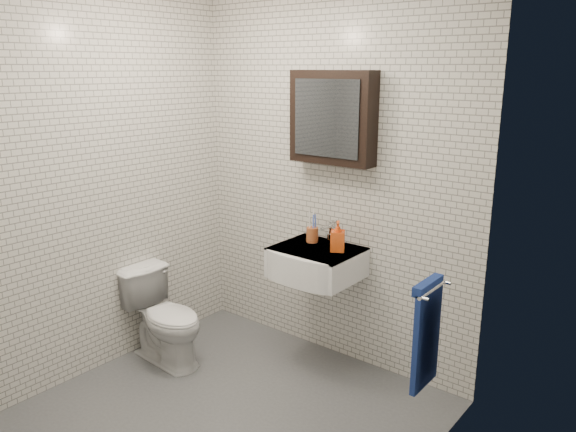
% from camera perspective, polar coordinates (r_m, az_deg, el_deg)
% --- Properties ---
extents(ground, '(2.20, 2.00, 0.01)m').
position_cam_1_polar(ground, '(3.61, -5.53, -19.04)').
color(ground, '#4E5156').
rests_on(ground, ground).
extents(room_shell, '(2.22, 2.02, 2.51)m').
position_cam_1_polar(room_shell, '(3.05, -6.21, 4.40)').
color(room_shell, silver).
rests_on(room_shell, ground).
extents(washbasin, '(0.55, 0.50, 0.20)m').
position_cam_1_polar(washbasin, '(3.75, 2.58, -4.79)').
color(washbasin, white).
rests_on(washbasin, room_shell).
extents(faucet, '(0.06, 0.20, 0.15)m').
position_cam_1_polar(faucet, '(3.85, 4.33, -1.75)').
color(faucet, silver).
rests_on(faucet, washbasin).
extents(mirror_cabinet, '(0.60, 0.15, 0.60)m').
position_cam_1_polar(mirror_cabinet, '(3.70, 4.54, 9.93)').
color(mirror_cabinet, black).
rests_on(mirror_cabinet, room_shell).
extents(towel_rail, '(0.09, 0.30, 0.58)m').
position_cam_1_polar(towel_rail, '(2.99, 13.91, -11.18)').
color(towel_rail, silver).
rests_on(towel_rail, room_shell).
extents(toothbrush_cup, '(0.10, 0.10, 0.23)m').
position_cam_1_polar(toothbrush_cup, '(3.86, 2.49, -1.83)').
color(toothbrush_cup, '#AC552B').
rests_on(toothbrush_cup, washbasin).
extents(soap_bottle, '(0.13, 0.13, 0.20)m').
position_cam_1_polar(soap_bottle, '(3.67, 5.07, -2.06)').
color(soap_bottle, orange).
rests_on(soap_bottle, washbasin).
extents(toilet, '(0.67, 0.41, 0.66)m').
position_cam_1_polar(toilet, '(4.07, -12.36, -10.00)').
color(toilet, white).
rests_on(toilet, ground).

